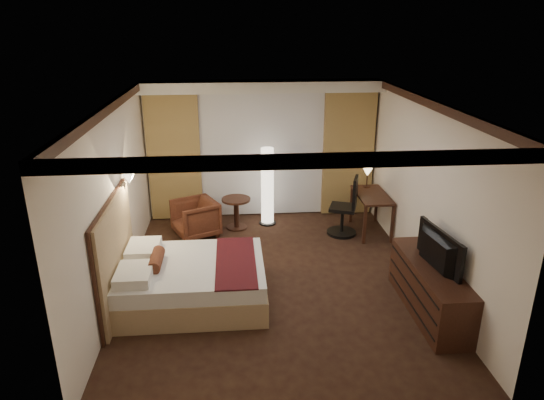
{
  "coord_description": "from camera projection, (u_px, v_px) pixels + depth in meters",
  "views": [
    {
      "loc": [
        -0.59,
        -6.53,
        3.73
      ],
      "look_at": [
        0.0,
        0.4,
        1.15
      ],
      "focal_mm": 32.0,
      "sensor_mm": 36.0,
      "label": 1
    }
  ],
  "objects": [
    {
      "name": "wall_sconce",
      "position": [
        129.0,
        176.0,
        6.99
      ],
      "size": [
        0.24,
        0.24,
        0.24
      ],
      "primitive_type": null,
      "color": "white",
      "rests_on": "left_wall"
    },
    {
      "name": "curtain_left_drape",
      "position": [
        174.0,
        158.0,
        9.32
      ],
      "size": [
        1.0,
        0.14,
        2.45
      ],
      "primitive_type": "cube",
      "color": "tan",
      "rests_on": "back_wall"
    },
    {
      "name": "side_table",
      "position": [
        236.0,
        213.0,
        9.19
      ],
      "size": [
        0.54,
        0.54,
        0.6
      ],
      "primitive_type": null,
      "color": "black",
      "rests_on": "floor"
    },
    {
      "name": "desk",
      "position": [
        371.0,
        213.0,
        9.0
      ],
      "size": [
        0.55,
        1.1,
        0.75
      ],
      "primitive_type": null,
      "color": "black",
      "rests_on": "floor"
    },
    {
      "name": "curtain_right_drape",
      "position": [
        348.0,
        154.0,
        9.59
      ],
      "size": [
        1.0,
        0.14,
        2.45
      ],
      "primitive_type": "cube",
      "color": "tan",
      "rests_on": "back_wall"
    },
    {
      "name": "office_chair",
      "position": [
        343.0,
        206.0,
        8.84
      ],
      "size": [
        0.69,
        0.69,
        1.12
      ],
      "primitive_type": null,
      "rotation": [
        0.0,
        0.0,
        -0.35
      ],
      "color": "black",
      "rests_on": "floor"
    },
    {
      "name": "right_wall",
      "position": [
        426.0,
        192.0,
        7.16
      ],
      "size": [
        0.02,
        5.5,
        2.7
      ],
      "primitive_type": "cube",
      "color": "white",
      "rests_on": "floor"
    },
    {
      "name": "curtain_sheer",
      "position": [
        262.0,
        155.0,
        9.51
      ],
      "size": [
        2.48,
        0.04,
        2.45
      ],
      "primitive_type": "cube",
      "color": "silver",
      "rests_on": "back_wall"
    },
    {
      "name": "television",
      "position": [
        433.0,
        245.0,
        6.27
      ],
      "size": [
        0.73,
        1.11,
        0.14
      ],
      "primitive_type": "imported",
      "rotation": [
        0.0,
        0.0,
        1.7
      ],
      "color": "black",
      "rests_on": "dresser"
    },
    {
      "name": "bed",
      "position": [
        193.0,
        282.0,
        6.79
      ],
      "size": [
        2.01,
        1.57,
        0.59
      ],
      "primitive_type": null,
      "color": "white",
      "rests_on": "floor"
    },
    {
      "name": "headboard",
      "position": [
        116.0,
        255.0,
        6.55
      ],
      "size": [
        0.12,
        1.87,
        1.5
      ],
      "primitive_type": null,
      "color": "tan",
      "rests_on": "floor"
    },
    {
      "name": "left_wall",
      "position": [
        115.0,
        201.0,
        6.8
      ],
      "size": [
        0.02,
        5.5,
        2.7
      ],
      "primitive_type": "cube",
      "color": "white",
      "rests_on": "floor"
    },
    {
      "name": "back_wall",
      "position": [
        262.0,
        149.0,
        9.55
      ],
      "size": [
        4.5,
        0.02,
        2.7
      ],
      "primitive_type": "cube",
      "color": "white",
      "rests_on": "floor"
    },
    {
      "name": "floor",
      "position": [
        274.0,
        279.0,
        7.45
      ],
      "size": [
        4.5,
        5.5,
        0.01
      ],
      "primitive_type": "cube",
      "color": "black",
      "rests_on": "ground"
    },
    {
      "name": "ceiling",
      "position": [
        275.0,
        102.0,
        6.51
      ],
      "size": [
        4.5,
        5.5,
        0.01
      ],
      "primitive_type": "cube",
      "color": "white",
      "rests_on": "back_wall"
    },
    {
      "name": "crown_molding",
      "position": [
        275.0,
        107.0,
        6.53
      ],
      "size": [
        4.5,
        5.5,
        0.12
      ],
      "primitive_type": null,
      "color": "black",
      "rests_on": "ceiling"
    },
    {
      "name": "floor_lamp",
      "position": [
        267.0,
        186.0,
        9.23
      ],
      "size": [
        0.32,
        0.32,
        1.53
      ],
      "primitive_type": null,
      "color": "white",
      "rests_on": "floor"
    },
    {
      "name": "armchair",
      "position": [
        195.0,
        217.0,
        8.84
      ],
      "size": [
        0.92,
        0.95,
        0.75
      ],
      "primitive_type": "imported",
      "rotation": [
        0.0,
        0.0,
        -1.13
      ],
      "color": "#492416",
      "rests_on": "floor"
    },
    {
      "name": "soffit",
      "position": [
        262.0,
        86.0,
        8.88
      ],
      "size": [
        4.5,
        0.5,
        0.2
      ],
      "primitive_type": "cube",
      "color": "white",
      "rests_on": "ceiling"
    },
    {
      "name": "desk_lamp",
      "position": [
        367.0,
        179.0,
        9.18
      ],
      "size": [
        0.18,
        0.18,
        0.34
      ],
      "primitive_type": null,
      "color": "#FFD899",
      "rests_on": "desk"
    },
    {
      "name": "dresser",
      "position": [
        430.0,
        289.0,
        6.5
      ],
      "size": [
        0.5,
        1.81,
        0.7
      ],
      "primitive_type": null,
      "color": "black",
      "rests_on": "floor"
    }
  ]
}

